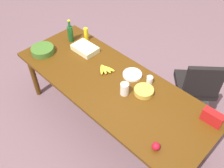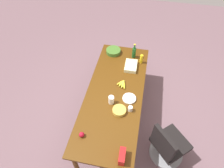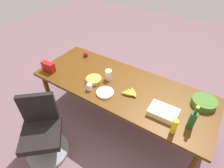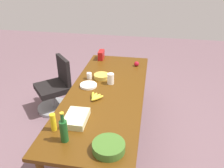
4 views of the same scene
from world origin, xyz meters
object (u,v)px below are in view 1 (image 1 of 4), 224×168
office_chair (194,91)px  apple_red (156,146)px  conference_table (111,87)px  paper_plate_stack (132,75)px  paper_cup (150,80)px  mustard_bottle (86,34)px  chip_bag_red (212,117)px  salad_bowl (43,50)px  sheet_cake (85,49)px  banana_bunch (105,69)px  mayo_jar (125,89)px  wine_bottle (70,33)px  chip_bowl (144,91)px

office_chair → apple_red: (0.28, -1.27, 0.45)m
conference_table → paper_plate_stack: paper_plate_stack is taller
paper_cup → mustard_bottle: (-1.12, 0.05, 0.05)m
conference_table → chip_bag_red: size_ratio=12.20×
salad_bowl → sheet_cake: size_ratio=0.89×
apple_red → mustard_bottle: (-1.68, 0.66, 0.05)m
apple_red → office_chair: bearing=102.4°
mustard_bottle → banana_bunch: bearing=-22.2°
apple_red → mustard_bottle: bearing=158.6°
salad_bowl → mayo_jar: bearing=9.7°
apple_red → salad_bowl: salad_bowl is taller
office_chair → apple_red: size_ratio=11.53×
mustard_bottle → wine_bottle: bearing=-129.4°
salad_bowl → chip_bowl: bearing=14.9°
mayo_jar → mustard_bottle: 1.10m
conference_table → office_chair: 1.18m
chip_bag_red → sheet_cake: chip_bag_red is taller
conference_table → paper_plate_stack: bearing=69.8°
paper_cup → apple_red: bearing=-47.4°
chip_bag_red → sheet_cake: (-1.71, -0.12, -0.04)m
salad_bowl → wine_bottle: size_ratio=0.92×
chip_bowl → wine_bottle: (-1.31, 0.05, 0.09)m
conference_table → wine_bottle: bearing=168.4°
conference_table → salad_bowl: size_ratio=8.53×
office_chair → paper_plate_stack: office_chair is taller
office_chair → paper_plate_stack: 0.96m
banana_bunch → paper_plate_stack: banana_bunch is taller
paper_cup → wine_bottle: bearing=-175.1°
banana_bunch → chip_bag_red: 1.27m
banana_bunch → salad_bowl: (-0.81, -0.32, 0.01)m
apple_red → wine_bottle: bearing=164.6°
paper_cup → wine_bottle: wine_bottle is taller
paper_plate_stack → mustard_bottle: mustard_bottle is taller
conference_table → mayo_jar: (0.22, -0.02, 0.14)m
apple_red → paper_cup: size_ratio=0.84×
office_chair → chip_bag_red: chip_bag_red is taller
office_chair → sheet_cake: size_ratio=2.74×
apple_red → mustard_bottle: 1.81m
banana_bunch → apple_red: 1.13m
paper_plate_stack → wine_bottle: size_ratio=0.71×
conference_table → salad_bowl: (-1.00, -0.22, 0.11)m
office_chair → mustard_bottle: (-1.41, -0.61, 0.51)m
banana_bunch → paper_cup: (0.50, 0.21, 0.02)m
sheet_cake → mustard_bottle: size_ratio=1.77×
paper_plate_stack → wine_bottle: (-1.04, -0.06, 0.10)m
office_chair → chip_bag_red: bearing=-54.4°
banana_bunch → salad_bowl: salad_bowl is taller
paper_cup → sheet_cake: bearing=-172.8°
salad_bowl → mayo_jar: 1.24m
apple_red → chip_bowl: bearing=138.6°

